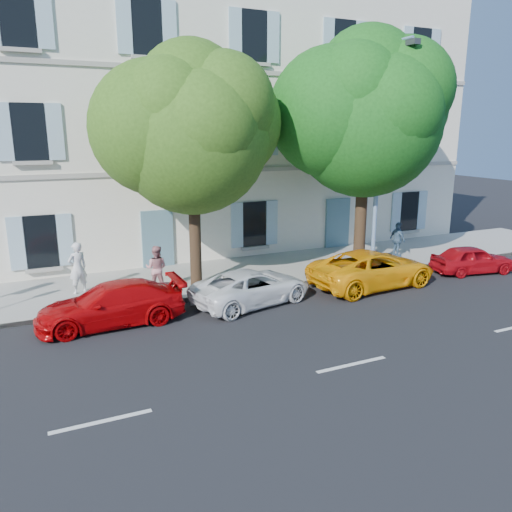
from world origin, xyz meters
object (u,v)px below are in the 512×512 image
tree_right (366,122)px  pedestrian_b (156,268)px  tree_left (192,137)px  car_white_coupe (252,287)px  car_yellow_supercar (372,269)px  street_lamp (382,147)px  pedestrian_a (78,268)px  pedestrian_c (398,240)px  car_red_coupe (111,304)px  car_red_hatchback (472,259)px

tree_right → pedestrian_b: bearing=178.4°
tree_left → car_white_coupe: bearing=-61.7°
car_yellow_supercar → street_lamp: (1.20, 1.38, 4.37)m
car_yellow_supercar → pedestrian_a: (-10.03, 3.22, 0.37)m
car_white_coupe → tree_left: tree_left is taller
tree_right → pedestrian_c: 5.65m
car_red_coupe → tree_left: (3.35, 2.19, 4.80)m
car_yellow_supercar → car_red_coupe: bearing=84.8°
car_white_coupe → tree_left: bearing=15.1°
car_white_coupe → pedestrian_a: (-5.18, 3.11, 0.47)m
tree_right → car_red_coupe: bearing=-169.1°
car_red_hatchback → car_red_coupe: bearing=99.0°
car_red_coupe → pedestrian_a: size_ratio=2.40×
car_white_coupe → tree_left: size_ratio=0.51×
tree_left → pedestrian_a: (-3.97, 0.86, -4.37)m
pedestrian_a → pedestrian_b: (2.54, -0.81, -0.10)m
car_red_coupe → car_white_coupe: bearing=88.2°
car_red_hatchback → tree_left: bearing=87.2°
car_white_coupe → tree_right: (5.81, 2.06, 5.38)m
car_red_hatchback → tree_left: 12.19m
car_red_coupe → street_lamp: 11.55m
car_red_coupe → pedestrian_c: size_ratio=2.77×
street_lamp → pedestrian_b: size_ratio=5.37×
pedestrian_c → tree_right: bearing=101.3°
car_yellow_supercar → pedestrian_b: 7.87m
car_white_coupe → pedestrian_a: size_ratio=2.32×
tree_left → tree_right: 7.05m
car_yellow_supercar → car_red_hatchback: bearing=-96.6°
car_white_coupe → pedestrian_c: size_ratio=2.68×
car_white_coupe → car_red_hatchback: bearing=-105.1°
car_red_coupe → car_red_hatchback: size_ratio=1.29×
tree_left → street_lamp: size_ratio=0.95×
tree_right → street_lamp: (0.23, -0.79, -0.91)m
car_white_coupe → car_yellow_supercar: (4.85, -0.11, 0.10)m
pedestrian_c → street_lamp: bearing=119.4°
pedestrian_b → pedestrian_c: size_ratio=1.03×
car_yellow_supercar → car_red_hatchback: size_ratio=1.46×
car_red_coupe → pedestrian_b: 2.97m
tree_left → street_lamp: street_lamp is taller
pedestrian_b → pedestrian_c: bearing=-149.0°
car_red_hatchback → pedestrian_c: size_ratio=2.14×
car_white_coupe → pedestrian_a: bearing=45.9°
car_white_coupe → tree_left: (-1.21, 2.25, 4.84)m
car_red_coupe → car_yellow_supercar: size_ratio=0.88×
car_white_coupe → pedestrian_c: 8.72m
pedestrian_a → car_red_coupe: bearing=80.3°
car_red_hatchback → tree_right: tree_right is taller
car_yellow_supercar → tree_right: bearing=-28.1°
car_yellow_supercar → tree_right: tree_right is taller
car_white_coupe → street_lamp: (6.04, 1.27, 4.47)m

